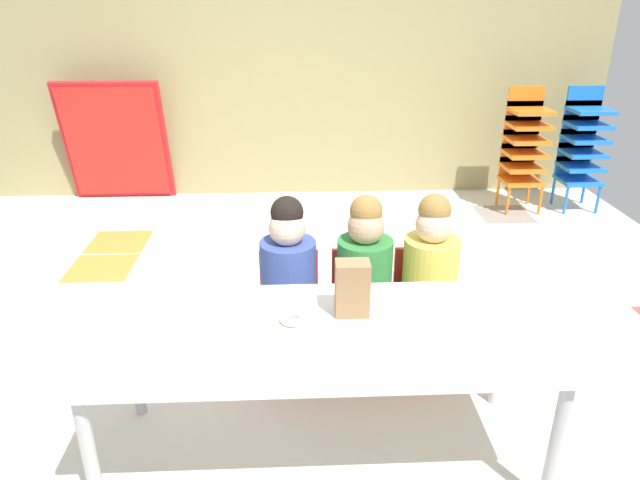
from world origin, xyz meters
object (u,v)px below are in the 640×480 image
object	(u,v)px
seated_child_far_right	(430,269)
kid_chair_orange_stack	(524,144)
seated_child_middle_seat	(364,270)
paper_plate_center_table	(234,328)
paper_bag_brown	(352,288)
craft_table	(323,340)
kid_chair_blue_stack	(582,143)
folded_activity_table	(116,142)
paper_plate_near_edge	(294,322)
donut_powdered_on_plate	(294,318)
seated_child_near_camera	(288,272)

from	to	relation	value
seated_child_far_right	kid_chair_orange_stack	bearing A→B (deg)	59.94
seated_child_middle_seat	paper_plate_center_table	xyz separation A→B (m)	(-0.55, -0.57, 0.06)
seated_child_middle_seat	paper_bag_brown	size ratio (longest dim) A/B	4.17
craft_table	paper_plate_center_table	distance (m)	0.34
kid_chair_blue_stack	folded_activity_table	world-z (taller)	folded_activity_table
paper_plate_center_table	craft_table	bearing A→B (deg)	-2.06
kid_chair_blue_stack	paper_bag_brown	bearing A→B (deg)	-129.14
craft_table	folded_activity_table	xyz separation A→B (m)	(-1.67, 3.21, -0.02)
paper_plate_center_table	kid_chair_blue_stack	bearing A→B (deg)	46.63
kid_chair_orange_stack	paper_plate_near_edge	bearing A→B (deg)	-124.88
seated_child_far_right	donut_powdered_on_plate	distance (m)	0.84
seated_child_near_camera	folded_activity_table	size ratio (longest dim) A/B	0.84
craft_table	paper_plate_near_edge	size ratio (longest dim) A/B	9.91
paper_bag_brown	seated_child_near_camera	bearing A→B (deg)	117.73
craft_table	seated_child_middle_seat	size ratio (longest dim) A/B	1.94
seated_child_middle_seat	kid_chair_orange_stack	world-z (taller)	kid_chair_orange_stack
seated_child_far_right	paper_plate_center_table	bearing A→B (deg)	-146.72
folded_activity_table	paper_plate_near_edge	size ratio (longest dim) A/B	6.04
paper_plate_center_table	paper_plate_near_edge	bearing A→B (deg)	7.56
paper_bag_brown	kid_chair_orange_stack	bearing A→B (deg)	57.76
seated_child_near_camera	paper_plate_center_table	distance (m)	0.60
seated_child_near_camera	folded_activity_table	bearing A→B (deg)	120.33
kid_chair_orange_stack	donut_powdered_on_plate	bearing A→B (deg)	-124.88
kid_chair_blue_stack	paper_bag_brown	size ratio (longest dim) A/B	4.73
craft_table	folded_activity_table	distance (m)	3.62
seated_child_near_camera	paper_bag_brown	xyz separation A→B (m)	(0.25, -0.48, 0.16)
seated_child_middle_seat	seated_child_far_right	bearing A→B (deg)	0.00
seated_child_middle_seat	paper_bag_brown	bearing A→B (deg)	-102.60
kid_chair_orange_stack	donut_powdered_on_plate	world-z (taller)	kid_chair_orange_stack
craft_table	kid_chair_orange_stack	world-z (taller)	kid_chair_orange_stack
seated_child_middle_seat	paper_plate_center_table	size ratio (longest dim) A/B	5.10
folded_activity_table	donut_powdered_on_plate	size ratio (longest dim) A/B	9.95
seated_child_middle_seat	craft_table	bearing A→B (deg)	-111.02
kid_chair_orange_stack	seated_child_middle_seat	bearing A→B (deg)	-125.60
craft_table	donut_powdered_on_plate	distance (m)	0.14
kid_chair_blue_stack	donut_powdered_on_plate	bearing A→B (deg)	-131.22
seated_child_far_right	paper_plate_center_table	xyz separation A→B (m)	(-0.87, -0.57, 0.06)
seated_child_near_camera	paper_plate_center_table	world-z (taller)	seated_child_near_camera
seated_child_middle_seat	seated_child_far_right	xyz separation A→B (m)	(0.31, 0.00, 0.00)
seated_child_near_camera	kid_chair_orange_stack	size ratio (longest dim) A/B	0.88
paper_bag_brown	craft_table	bearing A→B (deg)	-138.24
kid_chair_orange_stack	folded_activity_table	bearing A→B (deg)	174.22
seated_child_far_right	paper_bag_brown	xyz separation A→B (m)	(-0.42, -0.48, 0.16)
kid_chair_blue_stack	folded_activity_table	xyz separation A→B (m)	(-4.03, 0.36, -0.04)
seated_child_near_camera	folded_activity_table	xyz separation A→B (m)	(-1.54, 2.63, -0.02)
seated_child_far_right	paper_plate_near_edge	xyz separation A→B (m)	(-0.64, -0.54, 0.06)
seated_child_far_right	paper_plate_center_table	size ratio (longest dim) A/B	5.10
paper_plate_center_table	seated_child_near_camera	bearing A→B (deg)	70.89
seated_child_middle_seat	paper_plate_near_edge	bearing A→B (deg)	-121.67
craft_table	donut_powdered_on_plate	bearing A→B (deg)	159.37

